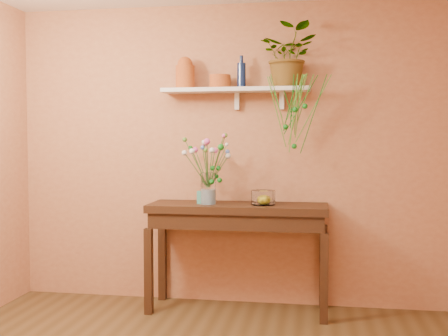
{
  "coord_description": "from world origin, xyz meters",
  "views": [
    {
      "loc": [
        0.73,
        -2.9,
        1.49
      ],
      "look_at": [
        0.0,
        1.55,
        1.25
      ],
      "focal_mm": 43.8,
      "sensor_mm": 36.0,
      "label": 1
    }
  ],
  "objects_px": {
    "blue_bottle": "(241,75)",
    "bouquet": "(209,155)",
    "sideboard": "(238,220)",
    "terracotta_jug": "(185,73)",
    "glass_vase": "(208,191)",
    "glass_bowl": "(263,198)",
    "spider_plant": "(289,56)"
  },
  "relations": [
    {
      "from": "glass_bowl",
      "to": "spider_plant",
      "type": "bearing_deg",
      "value": 38.6
    },
    {
      "from": "sideboard",
      "to": "bouquet",
      "type": "relative_size",
      "value": 3.28
    },
    {
      "from": "sideboard",
      "to": "bouquet",
      "type": "xyz_separation_m",
      "value": [
        -0.24,
        -0.05,
        0.56
      ]
    },
    {
      "from": "terracotta_jug",
      "to": "bouquet",
      "type": "xyz_separation_m",
      "value": [
        0.25,
        -0.17,
        -0.72
      ]
    },
    {
      "from": "blue_bottle",
      "to": "spider_plant",
      "type": "xyz_separation_m",
      "value": [
        0.42,
        0.01,
        0.15
      ]
    },
    {
      "from": "spider_plant",
      "to": "glass_bowl",
      "type": "distance_m",
      "value": 1.24
    },
    {
      "from": "terracotta_jug",
      "to": "spider_plant",
      "type": "distance_m",
      "value": 0.93
    },
    {
      "from": "terracotta_jug",
      "to": "blue_bottle",
      "type": "bearing_deg",
      "value": 2.71
    },
    {
      "from": "blue_bottle",
      "to": "bouquet",
      "type": "xyz_separation_m",
      "value": [
        -0.25,
        -0.2,
        -0.7
      ]
    },
    {
      "from": "spider_plant",
      "to": "bouquet",
      "type": "relative_size",
      "value": 1.14
    },
    {
      "from": "sideboard",
      "to": "glass_bowl",
      "type": "bearing_deg",
      "value": -3.65
    },
    {
      "from": "spider_plant",
      "to": "glass_bowl",
      "type": "height_order",
      "value": "spider_plant"
    },
    {
      "from": "terracotta_jug",
      "to": "blue_bottle",
      "type": "height_order",
      "value": "same"
    },
    {
      "from": "sideboard",
      "to": "bouquet",
      "type": "bearing_deg",
      "value": -167.49
    },
    {
      "from": "blue_bottle",
      "to": "sideboard",
      "type": "bearing_deg",
      "value": -94.46
    },
    {
      "from": "bouquet",
      "to": "terracotta_jug",
      "type": "bearing_deg",
      "value": 144.66
    },
    {
      "from": "blue_bottle",
      "to": "glass_vase",
      "type": "relative_size",
      "value": 1.04
    },
    {
      "from": "sideboard",
      "to": "glass_vase",
      "type": "distance_m",
      "value": 0.36
    },
    {
      "from": "terracotta_jug",
      "to": "blue_bottle",
      "type": "relative_size",
      "value": 1.0
    },
    {
      "from": "sideboard",
      "to": "glass_vase",
      "type": "xyz_separation_m",
      "value": [
        -0.25,
        -0.04,
        0.25
      ]
    },
    {
      "from": "terracotta_jug",
      "to": "glass_bowl",
      "type": "relative_size",
      "value": 1.37
    },
    {
      "from": "sideboard",
      "to": "glass_bowl",
      "type": "height_order",
      "value": "glass_bowl"
    },
    {
      "from": "glass_vase",
      "to": "bouquet",
      "type": "height_order",
      "value": "bouquet"
    },
    {
      "from": "sideboard",
      "to": "blue_bottle",
      "type": "distance_m",
      "value": 1.26
    },
    {
      "from": "terracotta_jug",
      "to": "glass_vase",
      "type": "bearing_deg",
      "value": -33.67
    },
    {
      "from": "bouquet",
      "to": "glass_bowl",
      "type": "xyz_separation_m",
      "value": [
        0.46,
        0.04,
        -0.36
      ]
    },
    {
      "from": "spider_plant",
      "to": "glass_bowl",
      "type": "relative_size",
      "value": 2.59
    },
    {
      "from": "blue_bottle",
      "to": "glass_vase",
      "type": "bearing_deg",
      "value": -145.0
    },
    {
      "from": "sideboard",
      "to": "blue_bottle",
      "type": "xyz_separation_m",
      "value": [
        0.01,
        0.14,
        1.26
      ]
    },
    {
      "from": "blue_bottle",
      "to": "bouquet",
      "type": "bearing_deg",
      "value": -142.21
    },
    {
      "from": "terracotta_jug",
      "to": "bouquet",
      "type": "height_order",
      "value": "terracotta_jug"
    },
    {
      "from": "glass_vase",
      "to": "bouquet",
      "type": "distance_m",
      "value": 0.31
    }
  ]
}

